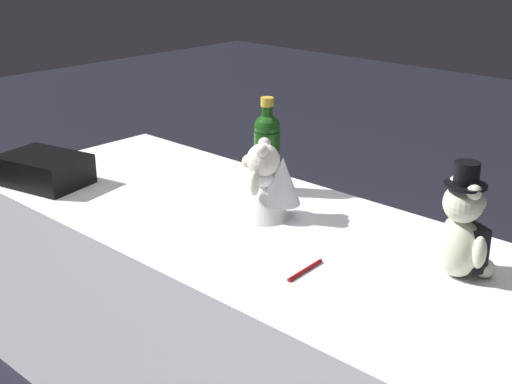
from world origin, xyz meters
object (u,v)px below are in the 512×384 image
at_px(teddy_bear_bride, 268,184).
at_px(signing_pen, 306,269).
at_px(gift_case_black, 44,170).
at_px(champagne_bottle, 267,152).
at_px(teddy_bear_groom, 463,231).

bearing_deg(teddy_bear_bride, signing_pen, -32.41).
xyz_separation_m(teddy_bear_bride, gift_case_black, (-0.74, -0.30, -0.05)).
height_order(champagne_bottle, signing_pen, champagne_bottle).
xyz_separation_m(teddy_bear_groom, teddy_bear_bride, (-0.59, -0.05, -0.02)).
xyz_separation_m(teddy_bear_groom, champagne_bottle, (-0.74, 0.11, 0.02)).
height_order(teddy_bear_groom, signing_pen, teddy_bear_groom).
distance_m(teddy_bear_groom, signing_pen, 0.39).
relative_size(teddy_bear_groom, teddy_bear_bride, 1.26).
bearing_deg(teddy_bear_groom, champagne_bottle, 171.41).
bearing_deg(teddy_bear_groom, gift_case_black, -165.48).
relative_size(teddy_bear_groom, gift_case_black, 0.93).
distance_m(teddy_bear_groom, gift_case_black, 1.38).
relative_size(teddy_bear_bride, gift_case_black, 0.74).
relative_size(signing_pen, gift_case_black, 0.46).
distance_m(teddy_bear_bride, signing_pen, 0.38).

